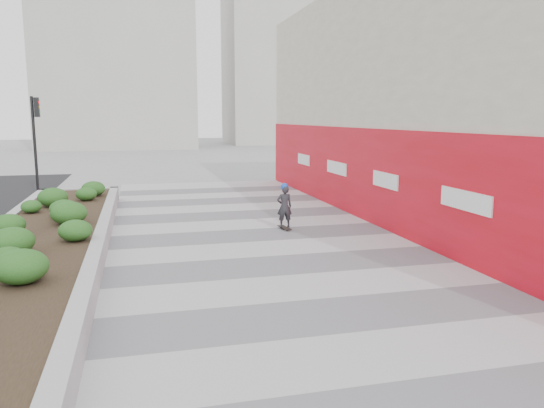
{
  "coord_description": "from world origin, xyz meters",
  "views": [
    {
      "loc": [
        -3.17,
        -6.34,
        3.36
      ],
      "look_at": [
        0.2,
        6.96,
        1.1
      ],
      "focal_mm": 35.0,
      "sensor_mm": 36.0,
      "label": 1
    }
  ],
  "objects": [
    {
      "name": "planter",
      "position": [
        -5.5,
        7.0,
        0.42
      ],
      "size": [
        3.0,
        18.0,
        0.9
      ],
      "color": "#9E9EA0",
      "rests_on": "ground"
    },
    {
      "name": "skateboarder",
      "position": [
        1.03,
        8.72,
        0.72
      ],
      "size": [
        0.47,
        0.74,
        1.42
      ],
      "rotation": [
        0.0,
        0.0,
        0.1
      ],
      "color": "beige",
      "rests_on": "ground"
    },
    {
      "name": "traffic_signal_near",
      "position": [
        -7.23,
        17.5,
        2.76
      ],
      "size": [
        0.33,
        0.28,
        4.2
      ],
      "color": "black",
      "rests_on": "ground"
    },
    {
      "name": "ground",
      "position": [
        0.0,
        0.0,
        0.0
      ],
      "size": [
        160.0,
        160.0,
        0.0
      ],
      "primitive_type": "plane",
      "color": "gray",
      "rests_on": "ground"
    },
    {
      "name": "manhole_cover",
      "position": [
        0.5,
        3.0,
        0.0
      ],
      "size": [
        0.44,
        0.44,
        0.01
      ],
      "primitive_type": "cylinder",
      "color": "#595654",
      "rests_on": "ground"
    },
    {
      "name": "walkway",
      "position": [
        0.0,
        3.0,
        0.01
      ],
      "size": [
        8.0,
        36.0,
        0.01
      ],
      "primitive_type": "cube",
      "color": "#A8A8AD",
      "rests_on": "ground"
    },
    {
      "name": "distant_bldg_north_r",
      "position": [
        15.0,
        60.0,
        12.0
      ],
      "size": [
        14.0,
        10.0,
        24.0
      ],
      "primitive_type": "cube",
      "color": "#ADAAA3",
      "rests_on": "ground"
    },
    {
      "name": "building",
      "position": [
        6.98,
        8.98,
        3.98
      ],
      "size": [
        6.04,
        24.08,
        8.0
      ],
      "color": "#BCB1A0",
      "rests_on": "ground"
    },
    {
      "name": "distant_bldg_north_l",
      "position": [
        -5.0,
        55.0,
        10.0
      ],
      "size": [
        16.0,
        12.0,
        20.0
      ],
      "primitive_type": "cube",
      "color": "#ADAAA3",
      "rests_on": "ground"
    }
  ]
}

